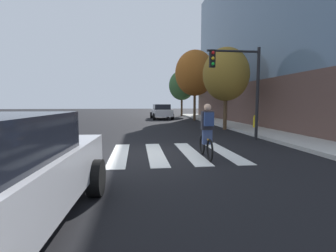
# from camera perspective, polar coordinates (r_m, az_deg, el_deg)

# --- Properties ---
(ground_plane) EXTENTS (120.00, 120.00, 0.00)m
(ground_plane) POSITION_cam_1_polar(r_m,az_deg,el_deg) (8.44, -4.72, -6.39)
(ground_plane) COLOR black
(crosswalk_stripes) EXTENTS (5.35, 3.81, 0.01)m
(crosswalk_stripes) POSITION_cam_1_polar(r_m,az_deg,el_deg) (8.46, -2.89, -6.32)
(crosswalk_stripes) COLOR silver
(crosswalk_stripes) RESTS_ON ground
(sedan_mid) EXTENTS (2.20, 4.48, 1.53)m
(sedan_mid) POSITION_cam_1_polar(r_m,az_deg,el_deg) (25.97, -1.54, 3.39)
(sedan_mid) COLOR silver
(sedan_mid) RESTS_ON ground
(cyclist) EXTENTS (0.37, 1.71, 1.69)m
(cyclist) POSITION_cam_1_polar(r_m,az_deg,el_deg) (7.71, 8.95, -1.22)
(cyclist) COLOR black
(cyclist) RESTS_ON ground
(traffic_light_near) EXTENTS (2.47, 0.28, 4.20)m
(traffic_light_near) POSITION_cam_1_polar(r_m,az_deg,el_deg) (11.82, 16.37, 10.73)
(traffic_light_near) COLOR black
(traffic_light_near) RESTS_ON ground
(fire_hydrant) EXTENTS (0.33, 0.22, 0.78)m
(fire_hydrant) POSITION_cam_1_polar(r_m,az_deg,el_deg) (16.60, 19.37, 1.02)
(fire_hydrant) COLOR gold
(fire_hydrant) RESTS_ON sidewalk
(street_tree_near) EXTENTS (2.90, 2.90, 5.15)m
(street_tree_near) POSITION_cam_1_polar(r_m,az_deg,el_deg) (16.28, 13.19, 11.48)
(street_tree_near) COLOR #4C3823
(street_tree_near) RESTS_ON ground
(street_tree_mid) EXTENTS (3.73, 3.73, 6.64)m
(street_tree_mid) POSITION_cam_1_polar(r_m,az_deg,el_deg) (24.06, 6.21, 12.01)
(street_tree_mid) COLOR #4C3823
(street_tree_mid) RESTS_ON ground
(street_tree_far) EXTENTS (3.17, 3.17, 5.64)m
(street_tree_far) POSITION_cam_1_polar(r_m,az_deg,el_deg) (30.96, 3.20, 9.31)
(street_tree_far) COLOR #4C3823
(street_tree_far) RESTS_ON ground
(corner_building) EXTENTS (16.99, 24.72, 13.89)m
(corner_building) POSITION_cam_1_polar(r_m,az_deg,el_deg) (25.82, 34.17, 16.08)
(corner_building) COLOR brown
(corner_building) RESTS_ON ground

